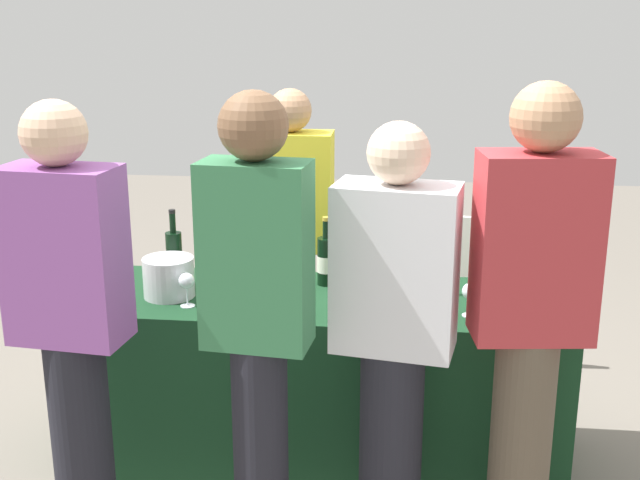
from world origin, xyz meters
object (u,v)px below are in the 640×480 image
object	(u,v)px
wine_glass_4	(470,293)
menu_board	(470,291)
wine_bottle_2	(326,260)
wine_glass_1	(262,288)
server_pouring	(291,235)
wine_glass_3	(394,290)
guest_2	(394,331)
wine_bottle_1	(249,260)
wine_glass_2	(343,286)
wine_bottle_0	(174,258)
ice_bucket	(169,277)
guest_3	(531,312)
guest_1	(258,316)
wine_glass_0	(187,282)
wine_bottle_3	(419,269)
wine_glass_5	(490,290)
guest_0	(71,317)

from	to	relation	value
wine_glass_4	menu_board	distance (m)	1.28
wine_bottle_2	menu_board	size ratio (longest dim) A/B	0.36
wine_glass_1	server_pouring	world-z (taller)	server_pouring
wine_glass_3	guest_2	world-z (taller)	guest_2
wine_bottle_2	wine_glass_4	bearing A→B (deg)	-27.67
wine_bottle_1	wine_glass_2	xyz separation A→B (m)	(0.44, -0.31, 0.00)
wine_bottle_0	ice_bucket	world-z (taller)	wine_bottle_0
server_pouring	guest_3	size ratio (longest dim) A/B	0.91
wine_bottle_1	server_pouring	bearing A→B (deg)	76.19
server_pouring	guest_1	world-z (taller)	guest_1
wine_glass_0	guest_2	xyz separation A→B (m)	(0.85, -0.40, -0.01)
wine_bottle_2	wine_glass_2	size ratio (longest dim) A/B	2.00
wine_bottle_3	menu_board	distance (m)	1.11
guest_1	ice_bucket	bearing A→B (deg)	133.77
wine_glass_5	guest_1	bearing A→B (deg)	-144.48
wine_glass_4	wine_glass_5	world-z (taller)	wine_glass_5
wine_glass_0	wine_glass_3	distance (m)	0.84
wine_glass_4	wine_glass_5	size ratio (longest dim) A/B	0.98
wine_bottle_3	wine_glass_3	xyz separation A→B (m)	(-0.10, -0.25, -0.01)
wine_bottle_2	wine_glass_3	distance (m)	0.46
menu_board	guest_1	bearing A→B (deg)	-108.35
wine_glass_0	wine_glass_5	world-z (taller)	wine_glass_0
wine_glass_2	guest_1	distance (m)	0.60
wine_glass_1	menu_board	size ratio (longest dim) A/B	0.15
wine_glass_3	wine_glass_5	xyz separation A→B (m)	(0.38, 0.05, -0.00)
wine_bottle_1	guest_1	xyz separation A→B (m)	(0.20, -0.86, 0.08)
guest_0	guest_3	bearing A→B (deg)	10.64
wine_bottle_3	wine_bottle_0	bearing A→B (deg)	179.79
wine_glass_0	guest_1	xyz separation A→B (m)	(0.40, -0.54, 0.08)
wine_bottle_0	wine_glass_2	world-z (taller)	wine_bottle_0
guest_3	ice_bucket	bearing A→B (deg)	153.23
wine_bottle_0	menu_board	world-z (taller)	wine_bottle_0
guest_1	wine_glass_2	bearing A→B (deg)	72.31
wine_glass_4	guest_3	distance (m)	0.46
wine_glass_5	wine_bottle_1	bearing A→B (deg)	165.25
wine_bottle_0	guest_1	xyz separation A→B (m)	(0.52, -0.79, 0.06)
wine_glass_5	guest_2	xyz separation A→B (m)	(-0.37, -0.45, -0.00)
wine_bottle_3	wine_glass_4	world-z (taller)	wine_bottle_3
wine_glass_4	wine_glass_5	distance (m)	0.08
wine_glass_1	ice_bucket	distance (m)	0.43
wine_bottle_0	wine_glass_0	bearing A→B (deg)	-64.06
wine_bottle_0	guest_3	world-z (taller)	guest_3
guest_1	wine_bottle_2	bearing A→B (deg)	86.93
wine_bottle_3	wine_glass_2	size ratio (longest dim) A/B	2.06
wine_glass_2	wine_bottle_1	bearing A→B (deg)	145.12
wine_bottle_2	ice_bucket	distance (m)	0.68
wine_glass_1	wine_glass_3	distance (m)	0.54
guest_1	guest_2	bearing A→B (deg)	23.13
wine_bottle_2	wine_glass_5	xyz separation A→B (m)	(0.68, -0.29, -0.01)
wine_bottle_2	server_pouring	distance (m)	0.51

